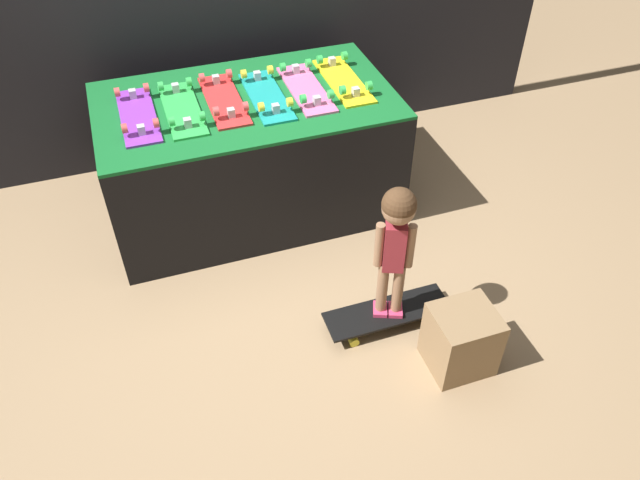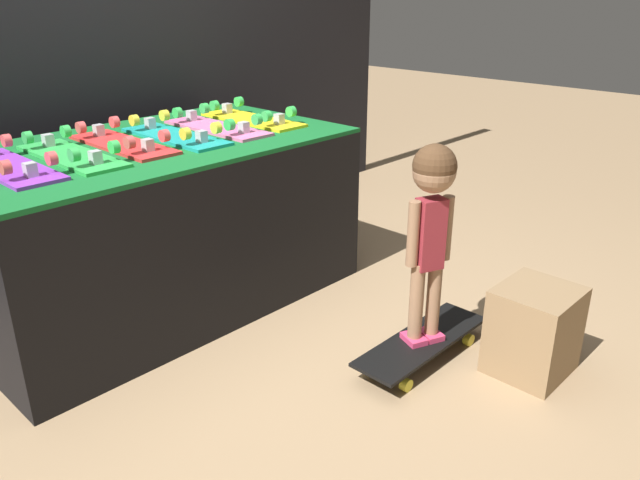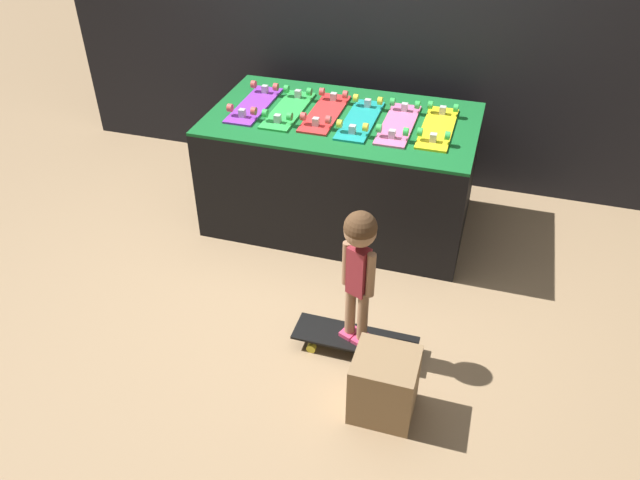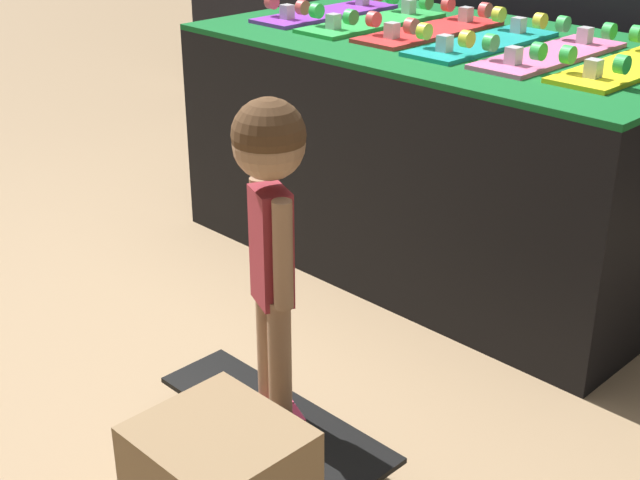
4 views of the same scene
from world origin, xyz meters
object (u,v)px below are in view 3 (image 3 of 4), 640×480
Objects in this scene: skateboard_purple_on_rack at (254,104)px; skateboard_red_on_rack at (325,112)px; skateboard_teal_on_rack at (360,119)px; storage_box at (384,385)px; skateboard_green_on_rack at (288,109)px; skateboard_yellow_on_rack at (438,127)px; skateboard_on_floor at (355,339)px; skateboard_pink_on_rack at (398,123)px; child at (359,254)px.

skateboard_purple_on_rack is 1.00× the size of skateboard_red_on_rack.
storage_box is at bearing -71.22° from skateboard_teal_on_rack.
skateboard_red_on_rack is at bearing 171.91° from skateboard_teal_on_rack.
skateboard_yellow_on_rack is (0.99, 0.02, 0.00)m from skateboard_green_on_rack.
skateboard_purple_on_rack and skateboard_teal_on_rack have the same top height.
skateboard_red_on_rack is at bearing 113.71° from skateboard_on_floor.
skateboard_pink_on_rack is at bearing 2.09° from skateboard_teal_on_rack.
skateboard_yellow_on_rack is (0.25, 0.02, 0.00)m from skateboard_pink_on_rack.
skateboard_pink_on_rack is (0.74, -0.00, 0.00)m from skateboard_green_on_rack.
storage_box is at bearing -79.68° from skateboard_pink_on_rack.
skateboard_yellow_on_rack is at bearing 103.41° from child.
skateboard_green_on_rack is at bearing -174.20° from skateboard_red_on_rack.
skateboard_red_on_rack is 0.25m from skateboard_teal_on_rack.
skateboard_purple_on_rack is 0.76× the size of child.
skateboard_on_floor is 0.84× the size of child.
skateboard_red_on_rack is at bearing 115.92° from storage_box.
child is at bearing 122.96° from storage_box.
skateboard_pink_on_rack is at bearing 100.32° from storage_box.
storage_box is (0.78, -1.61, -0.63)m from skateboard_red_on_rack.
skateboard_pink_on_rack is 0.76× the size of child.
skateboard_teal_on_rack is at bearing 108.78° from storage_box.
skateboard_red_on_rack is 0.76× the size of child.
storage_box is at bearing -88.52° from skateboard_yellow_on_rack.
skateboard_green_on_rack is 1.63m from skateboard_on_floor.
child reaches higher than skateboard_purple_on_rack.
skateboard_purple_on_rack is 1.73× the size of storage_box.
skateboard_teal_on_rack and skateboard_yellow_on_rack have the same top height.
skateboard_purple_on_rack is 0.50m from skateboard_red_on_rack.
skateboard_yellow_on_rack is 0.90× the size of skateboard_on_floor.
skateboard_green_on_rack reaches higher than storage_box.
skateboard_purple_on_rack is 1.62m from child.
child is (0.80, -1.23, -0.14)m from skateboard_green_on_rack.
skateboard_yellow_on_rack is at bearing 81.21° from skateboard_on_floor.
skateboard_yellow_on_rack is at bearing -0.22° from skateboard_red_on_rack.
child is at bearing 0.00° from skateboard_on_floor.
skateboard_teal_on_rack is at bearing 103.95° from skateboard_on_floor.
skateboard_red_on_rack is at bearing 179.78° from skateboard_yellow_on_rack.
skateboard_pink_on_rack is 0.25m from skateboard_yellow_on_rack.
skateboard_teal_on_rack is at bearing -1.58° from skateboard_purple_on_rack.
skateboard_teal_on_rack is 1.45m from skateboard_on_floor.
skateboard_pink_on_rack is 1.23m from child.
skateboard_teal_on_rack is 1.26m from child.
skateboard_pink_on_rack is at bearing 92.55° from skateboard_on_floor.
skateboard_purple_on_rack is 1.24m from skateboard_yellow_on_rack.
skateboard_purple_on_rack is 1.78m from skateboard_on_floor.
child reaches higher than skateboard_pink_on_rack.
skateboard_green_on_rack and skateboard_red_on_rack have the same top height.
skateboard_on_floor is (0.05, -1.22, -0.73)m from skateboard_pink_on_rack.
skateboard_red_on_rack is at bearing 176.98° from skateboard_pink_on_rack.
skateboard_purple_on_rack and skateboard_yellow_on_rack have the same top height.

